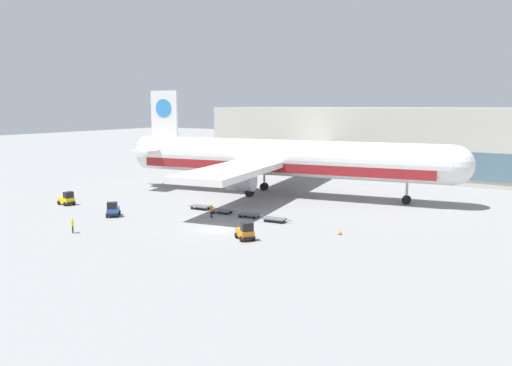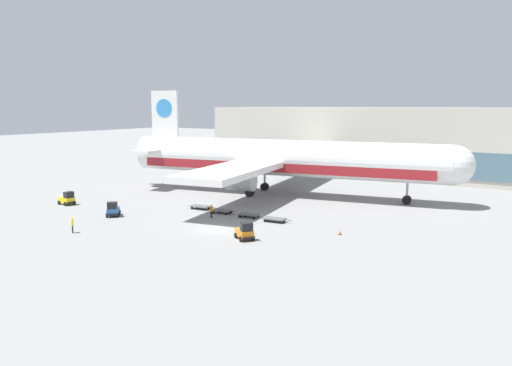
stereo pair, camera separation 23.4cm
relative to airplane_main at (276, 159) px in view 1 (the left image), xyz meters
name	(u,v)px [view 1 (the left image)]	position (x,y,z in m)	size (l,w,h in m)	color
ground_plane	(218,229)	(5.90, -23.66, -5.84)	(400.00, 400.00, 0.00)	gray
terminal_building	(417,142)	(13.51, 33.78, 1.15)	(90.00, 18.20, 14.00)	#BCB7A8
airplane_main	(276,159)	(0.00, 0.00, 0.00)	(57.68, 48.66, 17.00)	white
baggage_tug_foreground	(245,232)	(11.15, -25.71, -4.96)	(2.81, 2.63, 2.00)	orange
baggage_tug_mid	(113,210)	(-9.95, -25.51, -4.96)	(2.68, 2.78, 2.00)	#2D66B7
baggage_tug_far	(67,199)	(-21.62, -23.86, -4.96)	(2.56, 1.82, 2.00)	yellow
baggage_dolly_lead	(200,207)	(-3.13, -15.75, -5.45)	(3.76, 1.80, 0.48)	#56565B
baggage_dolly_second	(222,211)	(1.06, -16.30, -5.45)	(3.76, 1.80, 0.48)	#56565B
baggage_dolly_third	(249,215)	(5.52, -16.38, -5.45)	(3.76, 1.80, 0.48)	#56565B
baggage_dolly_trail	(275,219)	(9.59, -16.78, -5.45)	(3.76, 1.80, 0.48)	#56565B
ground_crew_near	(72,224)	(-7.07, -34.00, -4.79)	(0.51, 0.37, 1.77)	black
ground_crew_far	(211,210)	(1.48, -19.18, -4.82)	(0.24, 0.57, 1.73)	black
traffic_cone_near	(340,231)	(18.98, -18.14, -5.47)	(0.40, 0.40, 0.75)	black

